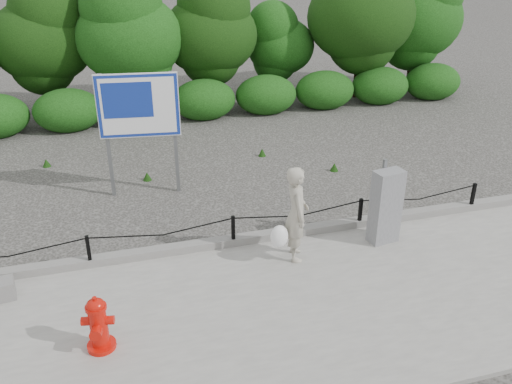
{
  "coord_description": "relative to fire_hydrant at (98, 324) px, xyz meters",
  "views": [
    {
      "loc": [
        -1.94,
        -8.23,
        5.24
      ],
      "look_at": [
        0.48,
        0.2,
        1.0
      ],
      "focal_mm": 38.0,
      "sensor_mm": 36.0,
      "label": 1
    }
  ],
  "objects": [
    {
      "name": "pedestrian",
      "position": [
        3.31,
        1.44,
        0.43
      ],
      "size": [
        0.76,
        0.68,
        1.71
      ],
      "rotation": [
        0.0,
        0.0,
        1.39
      ],
      "color": "#A7A08F",
      "rests_on": "sidewalk"
    },
    {
      "name": "chain_barrier",
      "position": [
        2.38,
        2.11,
        -0.02
      ],
      "size": [
        10.06,
        0.06,
        0.6
      ],
      "color": "black",
      "rests_on": "sidewalk"
    },
    {
      "name": "curb",
      "position": [
        2.38,
        2.16,
        -0.33
      ],
      "size": [
        14.0,
        0.22,
        0.14
      ],
      "primitive_type": "cube",
      "color": "slate",
      "rests_on": "sidewalk"
    },
    {
      "name": "advertising_sign",
      "position": [
        1.09,
        4.88,
        1.41
      ],
      "size": [
        1.67,
        0.33,
        2.68
      ],
      "rotation": [
        0.0,
        0.0,
        -0.13
      ],
      "color": "slate",
      "rests_on": "ground"
    },
    {
      "name": "ground",
      "position": [
        2.38,
        2.11,
        -0.48
      ],
      "size": [
        90.0,
        90.0,
        0.0
      ],
      "primitive_type": "plane",
      "color": "#2D2B28",
      "rests_on": "ground"
    },
    {
      "name": "utility_cabinet",
      "position": [
        5.07,
        1.53,
        0.3
      ],
      "size": [
        0.57,
        0.42,
        1.54
      ],
      "rotation": [
        0.0,
        0.0,
        0.17
      ],
      "color": "gray",
      "rests_on": "sidewalk"
    },
    {
      "name": "treeline",
      "position": [
        3.03,
        10.98,
        2.11
      ],
      "size": [
        20.63,
        3.69,
        4.92
      ],
      "color": "black",
      "rests_on": "ground"
    },
    {
      "name": "fire_hydrant",
      "position": [
        0.0,
        0.0,
        0.0
      ],
      "size": [
        0.46,
        0.48,
        0.84
      ],
      "rotation": [
        0.0,
        0.0,
        -0.2
      ],
      "color": "red",
      "rests_on": "sidewalk"
    },
    {
      "name": "sidewalk",
      "position": [
        2.38,
        0.11,
        -0.44
      ],
      "size": [
        14.0,
        4.0,
        0.08
      ],
      "primitive_type": "cube",
      "color": "gray",
      "rests_on": "ground"
    }
  ]
}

